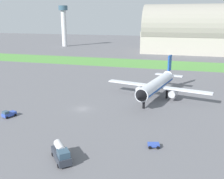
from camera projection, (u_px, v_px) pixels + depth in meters
The scene contains 8 objects.
ground_plane at pixel (82, 109), 76.85m from camera, with size 600.00×600.00×0.00m, color slate.
grass_taxiway_strip at pixel (133, 63), 151.36m from camera, with size 360.00×28.00×0.08m, color #549342.
airplane_midfield_jet at pixel (157, 85), 86.01m from camera, with size 35.35×34.90×12.62m.
pushback_tug_near_gate at pixel (9, 114), 70.34m from camera, with size 3.03×4.00×1.95m.
baggage_cart_midfield at pixel (154, 145), 54.11m from camera, with size 2.74×2.29×0.90m.
fuel_truck_by_runway at pixel (61, 153), 48.90m from camera, with size 6.07×6.48×3.29m.
hangar_distant at pixel (183, 32), 190.62m from camera, with size 59.49×32.58×35.23m.
control_tower at pixel (64, 23), 230.71m from camera, with size 8.00×8.00×35.68m.
Camera 1 is at (27.81, -67.33, 26.68)m, focal length 41.23 mm.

